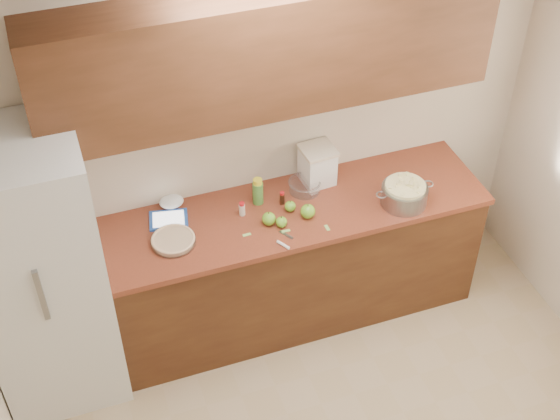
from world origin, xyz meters
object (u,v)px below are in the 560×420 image
object	(u,v)px
colander	(404,194)
tablet	(169,220)
pie	(173,240)
flour_canister	(317,165)

from	to	relation	value
colander	tablet	size ratio (longest dim) A/B	1.47
colander	tablet	bearing A→B (deg)	167.29
pie	tablet	bearing A→B (deg)	84.76
tablet	pie	bearing A→B (deg)	-83.97
pie	colander	world-z (taller)	colander
pie	colander	bearing A→B (deg)	-4.65
pie	flour_canister	world-z (taller)	flour_canister
flour_canister	tablet	bearing A→B (deg)	-176.46
colander	tablet	xyz separation A→B (m)	(-1.42, 0.32, -0.06)
pie	tablet	distance (m)	0.20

